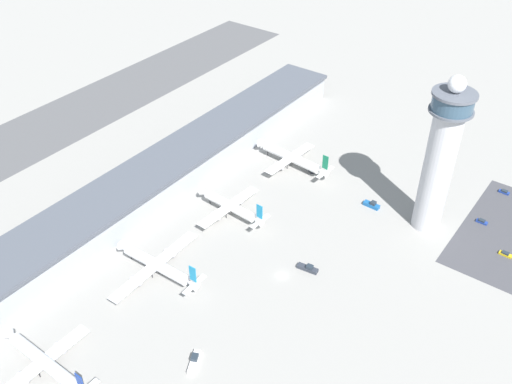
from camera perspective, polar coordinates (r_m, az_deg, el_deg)
The scene contains 15 objects.
ground_plane at distance 205.14m, azimuth 2.60°, elevation -8.38°, with size 1000.00×1000.00×0.00m, color gray.
terminal_building at distance 236.66m, azimuth -11.48°, elevation 0.15°, with size 252.27×25.00×13.96m.
runway_strip at distance 299.62m, azimuth -22.47°, elevation 4.69°, with size 378.41×44.00×0.01m, color #515154.
control_tower at distance 217.70m, azimuth 17.97°, elevation 3.38°, with size 15.51×15.51×63.84m.
airplane_gate_alpha at distance 186.33m, azimuth -20.38°, elevation -15.66°, with size 31.84×36.68×12.20m.
airplane_gate_bravo at distance 206.15m, azimuth -9.90°, elevation -7.20°, with size 41.78×36.44×12.39m.
airplane_gate_charlie at distance 228.42m, azimuth -2.59°, elevation -1.44°, with size 32.49×32.84×12.24m.
airplane_gate_delta at distance 257.19m, azimuth 3.58°, elevation 3.43°, with size 31.32×38.73×13.07m.
service_truck_catering at distance 257.02m, azimuth 5.50°, elevation 2.39°, with size 5.48×6.40×3.09m.
service_truck_fuel at distance 239.12m, azimuth 11.50°, elevation -1.26°, with size 2.56×6.88×2.77m.
service_truck_baggage at distance 207.33m, azimuth 5.21°, elevation -7.61°, with size 3.25×8.00×2.41m.
service_truck_water at distance 180.81m, azimuth -6.19°, elevation -16.50°, with size 8.58×5.68×2.65m.
car_red_hatchback at distance 243.68m, azimuth 21.65°, elevation -2.77°, with size 1.84×4.41×1.42m.
car_black_suv at distance 231.60m, azimuth 23.68°, elevation -5.71°, with size 1.95×4.76×1.40m.
car_silver_sedan at distance 264.11m, azimuth 23.57°, elevation 0.00°, with size 1.97×4.42×1.43m.
Camera 1 is at (-121.95, -78.76, 144.94)m, focal length 40.00 mm.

